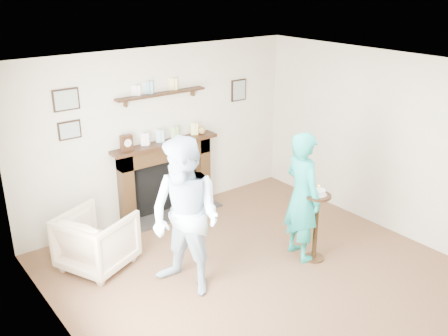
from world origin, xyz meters
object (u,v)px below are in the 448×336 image
(armchair, at_px, (100,266))
(pedestal_table, at_px, (317,214))
(man, at_px, (188,288))
(woman, at_px, (299,255))

(armchair, bearing_deg, pedestal_table, -148.05)
(armchair, height_order, pedestal_table, pedestal_table)
(armchair, relative_size, man, 0.44)
(armchair, relative_size, pedestal_table, 0.77)
(man, xyz_separation_m, pedestal_table, (1.65, -0.44, 0.64))
(armchair, xyz_separation_m, woman, (2.19, -1.33, 0.00))
(woman, height_order, pedestal_table, pedestal_table)
(man, xyz_separation_m, woman, (1.56, -0.26, 0.00))
(armchair, xyz_separation_m, pedestal_table, (2.27, -1.51, 0.64))
(armchair, bearing_deg, man, -174.13)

